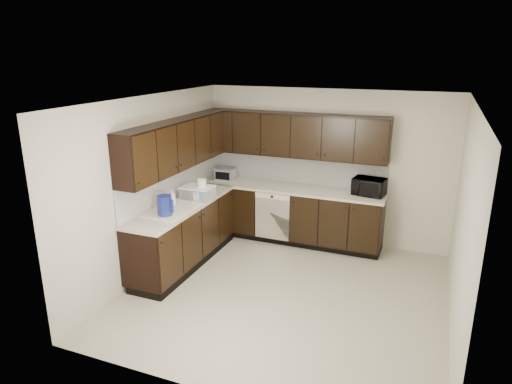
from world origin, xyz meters
TOP-DOWN VIEW (x-y plane):
  - floor at (0.00, 0.00)m, footprint 4.00×4.00m
  - ceiling at (0.00, 0.00)m, footprint 4.00×4.00m
  - wall_back at (0.00, 2.00)m, footprint 4.00×0.02m
  - wall_left at (-2.00, 0.00)m, footprint 0.02×4.00m
  - wall_right at (2.00, 0.00)m, footprint 0.02×4.00m
  - wall_front at (0.00, -2.00)m, footprint 4.00×0.02m
  - lower_cabinets at (-1.01, 1.11)m, footprint 3.00×2.80m
  - countertop at (-1.01, 1.11)m, footprint 3.03×2.83m
  - backsplash at (-1.22, 1.32)m, footprint 3.00×2.80m
  - upper_cabinets at (-1.10, 1.20)m, footprint 3.00×2.80m
  - dishwasher at (-0.70, 1.41)m, footprint 0.58×0.04m
  - sink at (-1.68, -0.01)m, footprint 0.54×0.82m
  - microwave at (0.75, 1.73)m, footprint 0.52×0.39m
  - soap_bottle_a at (-1.54, 0.49)m, footprint 0.10×0.10m
  - soap_bottle_b at (-1.77, 0.19)m, footprint 0.12×0.12m
  - toaster_oven at (-1.66, 1.70)m, footprint 0.34×0.26m
  - storage_bin at (-1.61, 0.61)m, footprint 0.50×0.40m
  - blue_pitcher at (-1.63, -0.24)m, footprint 0.23×0.23m
  - teal_tumbler at (-1.48, 0.51)m, footprint 0.10×0.10m
  - paper_towel_roll at (-1.53, 0.62)m, footprint 0.17×0.17m

SIDE VIEW (x-z plane):
  - floor at x=0.00m, z-range 0.00..0.00m
  - lower_cabinets at x=-1.01m, z-range -0.04..0.86m
  - dishwasher at x=-0.70m, z-range 0.16..0.94m
  - sink at x=-1.68m, z-range 0.67..1.09m
  - countertop at x=-1.01m, z-range 0.90..0.94m
  - storage_bin at x=-1.61m, z-range 0.94..1.12m
  - teal_tumbler at x=-1.48m, z-range 0.94..1.12m
  - toaster_oven at x=-1.66m, z-range 0.94..1.14m
  - soap_bottle_a at x=-1.54m, z-range 0.94..1.15m
  - soap_bottle_b at x=-1.77m, z-range 0.94..1.18m
  - microwave at x=0.75m, z-range 0.94..1.20m
  - blue_pitcher at x=-1.63m, z-range 0.94..1.23m
  - paper_towel_roll at x=-1.53m, z-range 0.94..1.24m
  - backsplash at x=-1.22m, z-range 0.94..1.42m
  - wall_back at x=0.00m, z-range 0.00..2.50m
  - wall_left at x=-2.00m, z-range 0.00..2.50m
  - wall_right at x=2.00m, z-range 0.00..2.50m
  - wall_front at x=0.00m, z-range 0.00..2.50m
  - upper_cabinets at x=-1.10m, z-range 1.42..2.12m
  - ceiling at x=0.00m, z-range 2.50..2.50m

